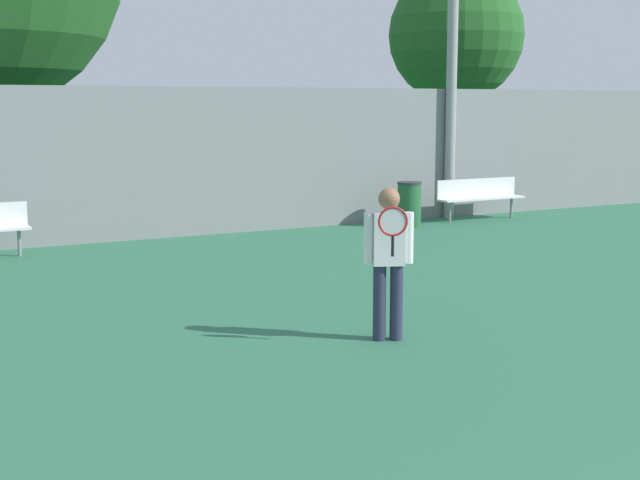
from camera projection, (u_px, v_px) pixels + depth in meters
tennis_player at (389, 255)px, 9.51m from camera, size 0.51×0.49×1.66m
bench_courtside_near at (479, 194)px, 19.49m from camera, size 2.12×0.40×0.90m
trash_bin at (409, 204)px, 18.49m from camera, size 0.51×0.51×0.93m
back_fence at (130, 164)px, 16.45m from camera, size 30.32×0.06×2.85m
tree_dark_dense at (456, 36)px, 26.42m from camera, size 4.01×4.01×6.53m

